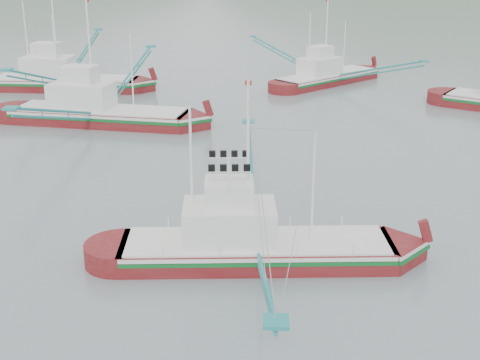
{
  "coord_description": "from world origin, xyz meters",
  "views": [
    {
      "loc": [
        1.24,
        -28.89,
        15.63
      ],
      "look_at": [
        0.0,
        6.0,
        3.2
      ],
      "focal_mm": 50.0,
      "sensor_mm": 36.0,
      "label": 1
    }
  ],
  "objects_px": {
    "bg_boat_left": "(97,102)",
    "bg_boat_far": "(327,65)",
    "bg_boat_extra": "(61,75)",
    "main_boat": "(252,236)"
  },
  "relations": [
    {
      "from": "bg_boat_left",
      "to": "bg_boat_far",
      "type": "relative_size",
      "value": 1.37
    },
    {
      "from": "bg_boat_extra",
      "to": "bg_boat_far",
      "type": "bearing_deg",
      "value": 10.7
    },
    {
      "from": "bg_boat_far",
      "to": "bg_boat_left",
      "type": "bearing_deg",
      "value": 176.28
    },
    {
      "from": "main_boat",
      "to": "bg_boat_extra",
      "type": "distance_m",
      "value": 47.72
    },
    {
      "from": "bg_boat_far",
      "to": "bg_boat_extra",
      "type": "height_order",
      "value": "bg_boat_extra"
    },
    {
      "from": "bg_boat_far",
      "to": "bg_boat_extra",
      "type": "distance_m",
      "value": 30.38
    },
    {
      "from": "main_boat",
      "to": "bg_boat_extra",
      "type": "bearing_deg",
      "value": 114.34
    },
    {
      "from": "bg_boat_left",
      "to": "bg_boat_extra",
      "type": "xyz_separation_m",
      "value": [
        -7.59,
        14.66,
        -0.33
      ]
    },
    {
      "from": "main_boat",
      "to": "bg_boat_extra",
      "type": "relative_size",
      "value": 0.86
    },
    {
      "from": "bg_boat_left",
      "to": "main_boat",
      "type": "bearing_deg",
      "value": -52.74
    }
  ]
}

